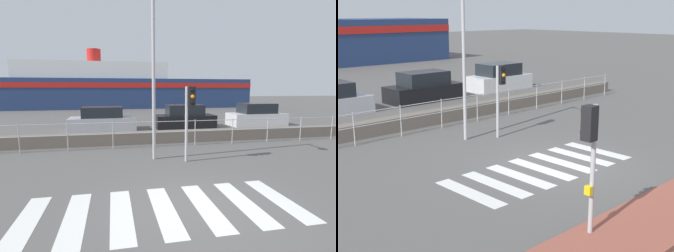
# 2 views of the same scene
# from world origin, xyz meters

# --- Properties ---
(ground_plane) EXTENTS (160.00, 160.00, 0.00)m
(ground_plane) POSITION_xyz_m (0.00, 0.00, 0.00)
(ground_plane) COLOR #565451
(crosswalk) EXTENTS (5.85, 2.40, 0.01)m
(crosswalk) POSITION_xyz_m (-0.78, 0.00, 0.00)
(crosswalk) COLOR silver
(crosswalk) RESTS_ON ground_plane
(seawall) EXTENTS (24.25, 0.55, 0.55)m
(seawall) POSITION_xyz_m (0.00, 6.89, 0.28)
(seawall) COLOR #6B6056
(seawall) RESTS_ON ground_plane
(harbor_fence) EXTENTS (21.86, 0.04, 1.18)m
(harbor_fence) POSITION_xyz_m (-0.00, 6.02, 0.77)
(harbor_fence) COLOR #B2B2B5
(harbor_fence) RESTS_ON ground_plane
(traffic_light_near) EXTENTS (0.34, 0.32, 2.76)m
(traffic_light_near) POSITION_xyz_m (-3.33, -3.54, 2.00)
(traffic_light_near) COLOR #B2B2B5
(traffic_light_near) RESTS_ON ground_plane
(traffic_light_far) EXTENTS (0.34, 0.32, 2.62)m
(traffic_light_far) POSITION_xyz_m (0.80, 3.50, 1.93)
(traffic_light_far) COLOR #B2B2B5
(traffic_light_far) RESTS_ON ground_plane
(streetlamp) EXTENTS (0.32, 1.21, 5.84)m
(streetlamp) POSITION_xyz_m (-0.36, 3.85, 3.64)
(streetlamp) COLOR #B2B2B5
(streetlamp) RESTS_ON ground_plane
(parked_car_black) EXTENTS (3.93, 1.73, 1.51)m
(parked_car_black) POSITION_xyz_m (2.86, 11.52, 0.64)
(parked_car_black) COLOR black
(parked_car_black) RESTS_ON ground_plane
(parked_car_white) EXTENTS (3.89, 1.79, 1.55)m
(parked_car_white) POSITION_xyz_m (8.10, 11.52, 0.66)
(parked_car_white) COLOR silver
(parked_car_white) RESTS_ON ground_plane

